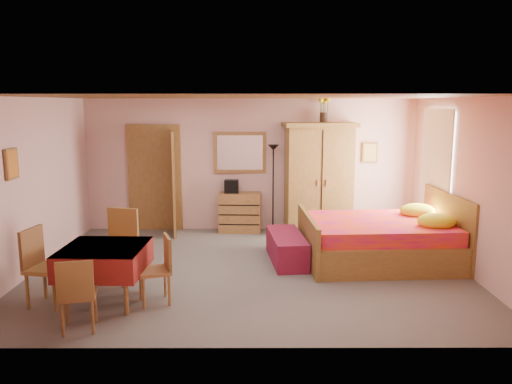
{
  "coord_description": "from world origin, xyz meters",
  "views": [
    {
      "loc": [
        0.08,
        -7.32,
        2.51
      ],
      "look_at": [
        0.1,
        0.3,
        1.15
      ],
      "focal_mm": 35.0,
      "sensor_mm": 36.0,
      "label": 1
    }
  ],
  "objects_px": {
    "chest_of_drawers": "(240,212)",
    "chair_north": "(117,247)",
    "sunflower_vase": "(324,109)",
    "wall_mirror": "(240,153)",
    "bed": "(379,228)",
    "bench": "(287,248)",
    "chair_west": "(48,267)",
    "floor_lamp": "(273,189)",
    "chair_east": "(154,270)",
    "chair_south": "(78,293)",
    "dining_table": "(105,275)",
    "stereo": "(231,186)",
    "wardrobe": "(318,179)"
  },
  "relations": [
    {
      "from": "wardrobe",
      "to": "chair_east",
      "type": "xyz_separation_m",
      "value": [
        -2.51,
        -3.47,
        -0.64
      ]
    },
    {
      "from": "wardrobe",
      "to": "chair_west",
      "type": "relative_size",
      "value": 2.17
    },
    {
      "from": "sunflower_vase",
      "to": "chair_north",
      "type": "distance_m",
      "value": 4.72
    },
    {
      "from": "chair_south",
      "to": "wall_mirror",
      "type": "bearing_deg",
      "value": 57.33
    },
    {
      "from": "floor_lamp",
      "to": "chair_west",
      "type": "xyz_separation_m",
      "value": [
        -2.94,
        -3.64,
        -0.37
      ]
    },
    {
      "from": "bed",
      "to": "dining_table",
      "type": "xyz_separation_m",
      "value": [
        -3.87,
        -1.69,
        -0.18
      ]
    },
    {
      "from": "chair_south",
      "to": "bed",
      "type": "bearing_deg",
      "value": 19.5
    },
    {
      "from": "chair_north",
      "to": "chair_west",
      "type": "distance_m",
      "value": 1.04
    },
    {
      "from": "wall_mirror",
      "to": "wardrobe",
      "type": "bearing_deg",
      "value": -13.15
    },
    {
      "from": "dining_table",
      "to": "chair_west",
      "type": "bearing_deg",
      "value": -173.35
    },
    {
      "from": "floor_lamp",
      "to": "wardrobe",
      "type": "relative_size",
      "value": 0.8
    },
    {
      "from": "sunflower_vase",
      "to": "chair_south",
      "type": "xyz_separation_m",
      "value": [
        -3.28,
        -4.36,
        -1.98
      ]
    },
    {
      "from": "chair_east",
      "to": "bench",
      "type": "bearing_deg",
      "value": -66.1
    },
    {
      "from": "wall_mirror",
      "to": "bed",
      "type": "distance_m",
      "value": 3.24
    },
    {
      "from": "wardrobe",
      "to": "bed",
      "type": "relative_size",
      "value": 0.9
    },
    {
      "from": "chest_of_drawers",
      "to": "chair_north",
      "type": "distance_m",
      "value": 3.27
    },
    {
      "from": "wall_mirror",
      "to": "chair_east",
      "type": "xyz_separation_m",
      "value": [
        -0.98,
        -3.78,
        -1.12
      ]
    },
    {
      "from": "dining_table",
      "to": "bed",
      "type": "bearing_deg",
      "value": 23.57
    },
    {
      "from": "bench",
      "to": "bed",
      "type": "bearing_deg",
      "value": 0.2
    },
    {
      "from": "wardrobe",
      "to": "chair_east",
      "type": "distance_m",
      "value": 4.33
    },
    {
      "from": "wall_mirror",
      "to": "floor_lamp",
      "type": "bearing_deg",
      "value": -20.75
    },
    {
      "from": "chest_of_drawers",
      "to": "chair_south",
      "type": "height_order",
      "value": "chair_south"
    },
    {
      "from": "floor_lamp",
      "to": "chair_west",
      "type": "bearing_deg",
      "value": -128.94
    },
    {
      "from": "bed",
      "to": "chair_north",
      "type": "height_order",
      "value": "bed"
    },
    {
      "from": "chair_north",
      "to": "chair_east",
      "type": "height_order",
      "value": "chair_north"
    },
    {
      "from": "sunflower_vase",
      "to": "chair_south",
      "type": "relative_size",
      "value": 0.61
    },
    {
      "from": "stereo",
      "to": "floor_lamp",
      "type": "height_order",
      "value": "floor_lamp"
    },
    {
      "from": "wardrobe",
      "to": "dining_table",
      "type": "xyz_separation_m",
      "value": [
        -3.13,
        -3.47,
        -0.7
      ]
    },
    {
      "from": "chest_of_drawers",
      "to": "sunflower_vase",
      "type": "distance_m",
      "value": 2.58
    },
    {
      "from": "floor_lamp",
      "to": "chair_west",
      "type": "distance_m",
      "value": 4.69
    },
    {
      "from": "sunflower_vase",
      "to": "dining_table",
      "type": "relative_size",
      "value": 0.51
    },
    {
      "from": "chest_of_drawers",
      "to": "wall_mirror",
      "type": "distance_m",
      "value": 1.18
    },
    {
      "from": "bench",
      "to": "chair_west",
      "type": "relative_size",
      "value": 1.34
    },
    {
      "from": "wall_mirror",
      "to": "chair_east",
      "type": "relative_size",
      "value": 1.2
    },
    {
      "from": "bed",
      "to": "chair_west",
      "type": "bearing_deg",
      "value": -161.85
    },
    {
      "from": "stereo",
      "to": "floor_lamp",
      "type": "distance_m",
      "value": 0.82
    },
    {
      "from": "chair_west",
      "to": "dining_table",
      "type": "bearing_deg",
      "value": 107.23
    },
    {
      "from": "chair_west",
      "to": "chair_east",
      "type": "bearing_deg",
      "value": 104.01
    },
    {
      "from": "chair_south",
      "to": "chair_east",
      "type": "relative_size",
      "value": 0.99
    },
    {
      "from": "chest_of_drawers",
      "to": "wardrobe",
      "type": "relative_size",
      "value": 0.38
    },
    {
      "from": "chest_of_drawers",
      "to": "stereo",
      "type": "bearing_deg",
      "value": 171.73
    },
    {
      "from": "wall_mirror",
      "to": "chest_of_drawers",
      "type": "bearing_deg",
      "value": -91.59
    },
    {
      "from": "chair_south",
      "to": "chair_west",
      "type": "relative_size",
      "value": 0.86
    },
    {
      "from": "wardrobe",
      "to": "chair_east",
      "type": "bearing_deg",
      "value": -130.68
    },
    {
      "from": "bench",
      "to": "chair_east",
      "type": "relative_size",
      "value": 1.54
    },
    {
      "from": "floor_lamp",
      "to": "chair_north",
      "type": "relative_size",
      "value": 1.67
    },
    {
      "from": "chair_south",
      "to": "dining_table",
      "type": "bearing_deg",
      "value": 72.18
    },
    {
      "from": "wardrobe",
      "to": "sunflower_vase",
      "type": "xyz_separation_m",
      "value": [
        0.09,
        0.11,
        1.33
      ]
    },
    {
      "from": "stereo",
      "to": "bench",
      "type": "height_order",
      "value": "stereo"
    },
    {
      "from": "wall_mirror",
      "to": "wardrobe",
      "type": "distance_m",
      "value": 1.63
    }
  ]
}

